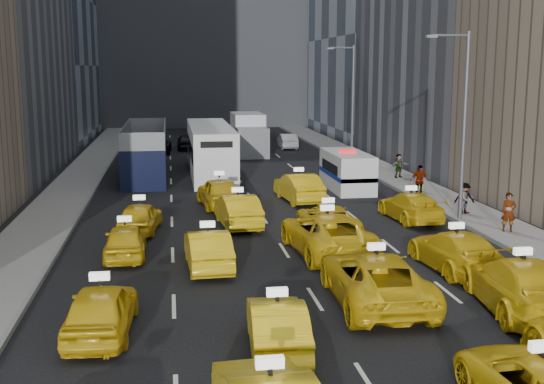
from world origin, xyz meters
The scene contains 36 objects.
ground centered at (0.00, 0.00, 0.00)m, with size 160.00×160.00×0.00m, color black.
sidewalk_west centered at (-10.50, 25.00, 0.07)m, with size 3.00×90.00×0.15m, color gray.
sidewalk_east centered at (10.50, 25.00, 0.07)m, with size 3.00×90.00×0.15m, color gray.
curb_west centered at (-9.05, 25.00, 0.09)m, with size 0.15×90.00×0.18m, color slate.
curb_east centered at (9.05, 25.00, 0.09)m, with size 0.15×90.00×0.18m, color slate.
streetlight_near centered at (9.18, 12.00, 4.92)m, with size 2.15×0.22×9.00m.
streetlight_far centered at (9.18, 32.00, 4.92)m, with size 2.15×0.22×9.00m.
taxi_4 centered at (-6.50, -0.04, 0.74)m, with size 1.74×4.32×1.47m, color gold.
taxi_5 centered at (-1.83, -1.76, 0.68)m, with size 1.44×4.14×1.36m, color gold.
taxi_6 centered at (1.78, 1.31, 0.82)m, with size 2.72×5.90×1.64m, color gold.
taxi_7 centered at (5.95, -0.01, 0.84)m, with size 2.34×5.76×1.67m, color gold.
taxi_8 centered at (-6.31, 7.83, 0.67)m, with size 1.58×3.94×1.34m, color gold.
taxi_9 centered at (-3.20, 6.02, 0.72)m, with size 1.52×4.36×1.44m, color gold.
taxi_10 centered at (1.62, 7.31, 0.82)m, with size 2.73×5.92×1.65m, color gold.
taxi_11 centered at (5.76, 4.37, 0.73)m, with size 2.04×5.03×1.46m, color gold.
taxi_12 centered at (-5.93, 12.09, 0.69)m, with size 1.62×4.03×1.37m, color gold.
taxi_13 centered at (-1.43, 12.61, 0.76)m, with size 1.60×4.60×1.52m, color gold.
taxi_14 centered at (2.39, 10.41, 0.66)m, with size 2.20×4.76×1.32m, color gold.
taxi_15 centered at (7.01, 12.59, 0.69)m, with size 1.93×4.76×1.38m, color gold.
taxi_16 centered at (-1.96, 17.19, 0.81)m, with size 1.90×4.73×1.61m, color gold.
taxi_17 centered at (2.53, 18.15, 0.79)m, with size 1.66×4.77×1.57m, color gold.
nypd_van centered at (6.14, 21.39, 1.11)m, with size 2.64×5.85×2.44m.
double_decker centered at (-6.15, 28.37, 1.74)m, with size 3.27×12.15×3.50m.
city_bus centered at (-1.74, 28.60, 1.70)m, with size 4.28×13.49×3.43m.
box_truck centered at (2.23, 39.68, 1.70)m, with size 2.78×7.59×3.44m.
misc_car_0 centered at (7.11, 26.26, 0.67)m, with size 1.42×4.06×1.34m, color #9B9DA3.
misc_car_1 centered at (-5.57, 41.45, 0.67)m, with size 2.24×4.85×1.35m, color black.
misc_car_2 centered at (2.71, 45.25, 0.73)m, with size 2.03×5.00×1.45m, color slate.
misc_car_3 centered at (-3.02, 43.75, 0.72)m, with size 1.69×4.20×1.43m, color black.
misc_car_4 centered at (6.21, 43.18, 0.69)m, with size 1.46×4.18×1.38m, color #9C9DA3.
pedestrian_0 centered at (10.30, 9.13, 1.03)m, with size 0.64×0.42×1.76m, color gray.
pedestrian_1 centered at (10.03, 12.95, 0.92)m, with size 0.75×0.41×1.54m, color gray.
pedestrian_2 centered at (9.96, 12.99, 0.93)m, with size 1.00×0.41×1.55m, color gray.
pedestrian_3 centered at (9.38, 17.75, 1.05)m, with size 1.06×0.48×1.80m, color gray.
pedestrian_4 centered at (9.97, 19.18, 0.92)m, with size 0.75×0.41×1.54m, color gray.
pedestrian_5 centered at (10.48, 24.43, 0.94)m, with size 1.47×0.42×1.58m, color gray.
Camera 1 is at (-4.47, -18.51, 7.33)m, focal length 45.00 mm.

